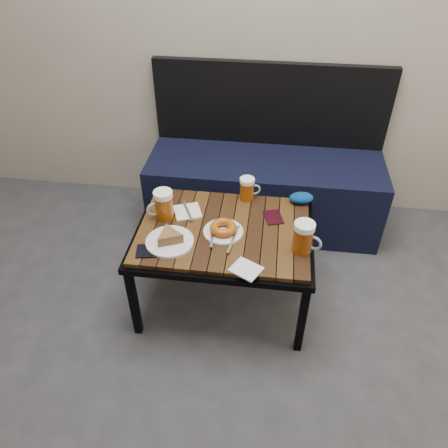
# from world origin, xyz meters

# --- Properties ---
(bench) EXTENTS (1.40, 0.50, 0.95)m
(bench) POSITION_xyz_m (0.13, 1.76, 0.27)
(bench) COLOR black
(bench) RESTS_ON ground
(cafe_table) EXTENTS (0.84, 0.62, 0.47)m
(cafe_table) POSITION_xyz_m (-0.03, 1.05, 0.43)
(cafe_table) COLOR black
(cafe_table) RESTS_ON ground
(beer_mug_left) EXTENTS (0.14, 0.12, 0.15)m
(beer_mug_left) POSITION_xyz_m (-0.33, 1.10, 0.55)
(beer_mug_left) COLOR #8E3F0B
(beer_mug_left) RESTS_ON cafe_table
(beer_mug_centre) EXTENTS (0.11, 0.09, 0.12)m
(beer_mug_centre) POSITION_xyz_m (0.06, 1.31, 0.53)
(beer_mug_centre) COLOR #8E3F0B
(beer_mug_centre) RESTS_ON cafe_table
(beer_mug_right) EXTENTS (0.14, 0.11, 0.15)m
(beer_mug_right) POSITION_xyz_m (0.33, 0.95, 0.55)
(beer_mug_right) COLOR #8E3F0B
(beer_mug_right) RESTS_ON cafe_table
(plate_pie) EXTENTS (0.22, 0.22, 0.06)m
(plate_pie) POSITION_xyz_m (-0.26, 0.92, 0.50)
(plate_pie) COLOR white
(plate_pie) RESTS_ON cafe_table
(plate_bagel) EXTENTS (0.19, 0.24, 0.05)m
(plate_bagel) POSITION_xyz_m (-0.03, 1.02, 0.49)
(plate_bagel) COLOR white
(plate_bagel) RESTS_ON cafe_table
(napkin_left) EXTENTS (0.16, 0.16, 0.01)m
(napkin_left) POSITION_xyz_m (-0.22, 1.15, 0.48)
(napkin_left) COLOR white
(napkin_left) RESTS_ON cafe_table
(napkin_right) EXTENTS (0.15, 0.15, 0.01)m
(napkin_right) POSITION_xyz_m (0.10, 0.79, 0.48)
(napkin_right) COLOR white
(napkin_right) RESTS_ON cafe_table
(passport_navy) EXTENTS (0.14, 0.11, 0.01)m
(passport_navy) POSITION_xyz_m (-0.33, 0.85, 0.47)
(passport_navy) COLOR black
(passport_navy) RESTS_ON cafe_table
(passport_burgundy) EXTENTS (0.11, 0.13, 0.01)m
(passport_burgundy) POSITION_xyz_m (0.20, 1.16, 0.47)
(passport_burgundy) COLOR black
(passport_burgundy) RESTS_ON cafe_table
(knit_pouch) EXTENTS (0.14, 0.10, 0.05)m
(knit_pouch) POSITION_xyz_m (0.33, 1.31, 0.50)
(knit_pouch) COLOR #040878
(knit_pouch) RESTS_ON cafe_table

